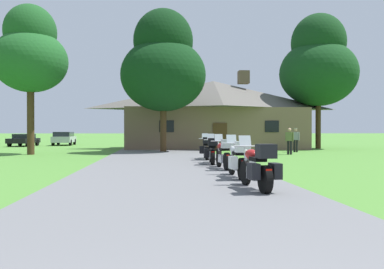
# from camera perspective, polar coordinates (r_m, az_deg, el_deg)

# --- Properties ---
(ground_plane) EXTENTS (500.00, 500.00, 0.00)m
(ground_plane) POSITION_cam_1_polar(r_m,az_deg,el_deg) (21.24, -3.95, -3.49)
(ground_plane) COLOR #4C8433
(asphalt_driveway) EXTENTS (6.40, 80.00, 0.06)m
(asphalt_driveway) POSITION_cam_1_polar(r_m,az_deg,el_deg) (19.24, -3.85, -3.81)
(asphalt_driveway) COLOR slate
(asphalt_driveway) RESTS_ON ground
(motorcycle_red_nearest_to_camera) EXTENTS (0.83, 2.08, 1.30)m
(motorcycle_red_nearest_to_camera) POSITION_cam_1_polar(r_m,az_deg,el_deg) (9.58, 9.49, -4.68)
(motorcycle_red_nearest_to_camera) COLOR black
(motorcycle_red_nearest_to_camera) RESTS_ON asphalt_driveway
(motorcycle_white_second_in_row) EXTENTS (0.73, 2.08, 1.30)m
(motorcycle_white_second_in_row) POSITION_cam_1_polar(r_m,az_deg,el_deg) (12.02, 6.71, -3.64)
(motorcycle_white_second_in_row) COLOR black
(motorcycle_white_second_in_row) RESTS_ON asphalt_driveway
(motorcycle_red_third_in_row) EXTENTS (0.66, 2.08, 1.30)m
(motorcycle_red_third_in_row) POSITION_cam_1_polar(r_m,az_deg,el_deg) (14.87, 4.57, -2.80)
(motorcycle_red_third_in_row) COLOR black
(motorcycle_red_third_in_row) RESTS_ON asphalt_driveway
(motorcycle_red_fourth_in_row) EXTENTS (0.81, 2.08, 1.30)m
(motorcycle_red_fourth_in_row) POSITION_cam_1_polar(r_m,az_deg,el_deg) (17.07, 2.91, -2.42)
(motorcycle_red_fourth_in_row) COLOR black
(motorcycle_red_fourth_in_row) RESTS_ON asphalt_driveway
(motorcycle_green_farthest_in_row) EXTENTS (0.77, 2.08, 1.30)m
(motorcycle_green_farthest_in_row) POSITION_cam_1_polar(r_m,az_deg,el_deg) (19.83, 2.07, -2.01)
(motorcycle_green_farthest_in_row) COLOR black
(motorcycle_green_farthest_in_row) RESTS_ON asphalt_driveway
(stone_lodge) EXTENTS (15.43, 7.48, 6.66)m
(stone_lodge) POSITION_cam_1_polar(r_m,az_deg,el_deg) (33.94, 3.10, 3.00)
(stone_lodge) COLOR brown
(stone_lodge) RESTS_ON ground
(bystander_gray_shirt_near_lodge) EXTENTS (0.46, 0.39, 1.69)m
(bystander_gray_shirt_near_lodge) POSITION_cam_1_polar(r_m,az_deg,el_deg) (28.67, 14.69, -0.58)
(bystander_gray_shirt_near_lodge) COLOR black
(bystander_gray_shirt_near_lodge) RESTS_ON ground
(bystander_olive_shirt_beside_signpost) EXTENTS (0.44, 0.40, 1.67)m
(bystander_olive_shirt_beside_signpost) POSITION_cam_1_polar(r_m,az_deg,el_deg) (25.67, 13.87, -0.74)
(bystander_olive_shirt_beside_signpost) COLOR black
(bystander_olive_shirt_beside_signpost) RESTS_ON ground
(tree_by_lodge_front) EXTENTS (5.92, 5.92, 9.95)m
(tree_by_lodge_front) POSITION_cam_1_polar(r_m,az_deg,el_deg) (27.97, -4.16, 9.94)
(tree_by_lodge_front) COLOR #422D19
(tree_by_lodge_front) RESTS_ON ground
(tree_left_near) EXTENTS (4.58, 4.58, 9.40)m
(tree_left_near) POSITION_cam_1_polar(r_m,az_deg,el_deg) (27.24, -22.24, 10.82)
(tree_left_near) COLOR #422D19
(tree_left_near) RESTS_ON ground
(tree_right_of_lodge) EXTENTS (6.49, 6.49, 11.39)m
(tree_right_of_lodge) POSITION_cam_1_polar(r_m,az_deg,el_deg) (35.56, 17.73, 9.61)
(tree_right_of_lodge) COLOR #422D19
(tree_right_of_lodge) RESTS_ON ground
(parked_silver_suv_far_left) EXTENTS (2.12, 4.70, 1.40)m
(parked_silver_suv_far_left) POSITION_cam_1_polar(r_m,az_deg,el_deg) (43.51, -17.94, -0.46)
(parked_silver_suv_far_left) COLOR #ADAFB7
(parked_silver_suv_far_left) RESTS_ON ground
(parked_black_sedan_far_left) EXTENTS (2.04, 4.27, 1.20)m
(parked_black_sedan_far_left) POSITION_cam_1_polar(r_m,az_deg,el_deg) (42.11, -23.05, -0.69)
(parked_black_sedan_far_left) COLOR black
(parked_black_sedan_far_left) RESTS_ON ground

